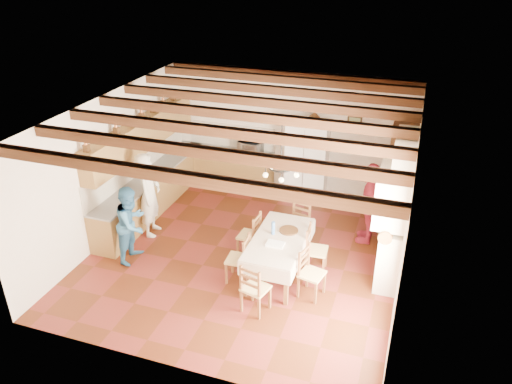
% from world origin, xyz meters
% --- Properties ---
extents(floor, '(6.00, 6.50, 0.02)m').
position_xyz_m(floor, '(0.00, 0.00, -0.01)').
color(floor, '#52220F').
rests_on(floor, ground).
extents(ceiling, '(6.00, 6.50, 0.02)m').
position_xyz_m(ceiling, '(0.00, 0.00, 3.01)').
color(ceiling, white).
rests_on(ceiling, ground).
extents(wall_back, '(6.00, 0.02, 3.00)m').
position_xyz_m(wall_back, '(0.00, 3.26, 1.50)').
color(wall_back, '#F5E4CC').
rests_on(wall_back, ground).
extents(wall_front, '(6.00, 0.02, 3.00)m').
position_xyz_m(wall_front, '(0.00, -3.26, 1.50)').
color(wall_front, '#F5E4CC').
rests_on(wall_front, ground).
extents(wall_left, '(0.02, 6.50, 3.00)m').
position_xyz_m(wall_left, '(-3.01, 0.00, 1.50)').
color(wall_left, '#F5E4CC').
rests_on(wall_left, ground).
extents(wall_right, '(0.02, 6.50, 3.00)m').
position_xyz_m(wall_right, '(3.01, 0.00, 1.50)').
color(wall_right, '#F5E4CC').
rests_on(wall_right, ground).
extents(ceiling_beams, '(6.00, 6.30, 0.16)m').
position_xyz_m(ceiling_beams, '(0.00, 0.00, 2.91)').
color(ceiling_beams, '#341A0E').
rests_on(ceiling_beams, ground).
extents(lower_cabinets_left, '(0.60, 4.30, 0.86)m').
position_xyz_m(lower_cabinets_left, '(-2.70, 1.05, 0.43)').
color(lower_cabinets_left, brown).
rests_on(lower_cabinets_left, ground).
extents(lower_cabinets_back, '(2.30, 0.60, 0.86)m').
position_xyz_m(lower_cabinets_back, '(-1.55, 2.95, 0.43)').
color(lower_cabinets_back, brown).
rests_on(lower_cabinets_back, ground).
extents(countertop_left, '(0.62, 4.30, 0.04)m').
position_xyz_m(countertop_left, '(-2.70, 1.05, 0.88)').
color(countertop_left, slate).
rests_on(countertop_left, lower_cabinets_left).
extents(countertop_back, '(2.34, 0.62, 0.04)m').
position_xyz_m(countertop_back, '(-1.55, 2.95, 0.88)').
color(countertop_back, slate).
rests_on(countertop_back, lower_cabinets_back).
extents(backsplash_left, '(0.03, 4.30, 0.60)m').
position_xyz_m(backsplash_left, '(-2.98, 1.05, 1.20)').
color(backsplash_left, beige).
rests_on(backsplash_left, ground).
extents(backsplash_back, '(2.30, 0.03, 0.60)m').
position_xyz_m(backsplash_back, '(-1.55, 3.23, 1.20)').
color(backsplash_back, beige).
rests_on(backsplash_back, ground).
extents(upper_cabinets, '(0.35, 4.20, 0.70)m').
position_xyz_m(upper_cabinets, '(-2.83, 1.05, 1.85)').
color(upper_cabinets, brown).
rests_on(upper_cabinets, ground).
extents(fireplace, '(0.56, 1.60, 2.80)m').
position_xyz_m(fireplace, '(2.72, 0.20, 1.40)').
color(fireplace, beige).
rests_on(fireplace, ground).
extents(wall_picture, '(0.34, 0.03, 0.42)m').
position_xyz_m(wall_picture, '(1.55, 3.23, 1.85)').
color(wall_picture, '#322514').
rests_on(wall_picture, ground).
extents(refrigerator, '(1.01, 0.85, 1.93)m').
position_xyz_m(refrigerator, '(0.55, 2.84, 0.96)').
color(refrigerator, white).
rests_on(refrigerator, floor).
extents(hutch, '(0.58, 1.31, 2.35)m').
position_xyz_m(hutch, '(2.75, 2.08, 1.18)').
color(hutch, '#38240D').
rests_on(hutch, floor).
extents(dining_table, '(0.95, 1.84, 0.80)m').
position_xyz_m(dining_table, '(0.83, -0.51, 0.72)').
color(dining_table, white).
rests_on(dining_table, floor).
extents(chandelier, '(0.47, 0.47, 0.03)m').
position_xyz_m(chandelier, '(0.83, -0.51, 2.25)').
color(chandelier, black).
rests_on(chandelier, ground).
extents(chair_left_near, '(0.42, 0.44, 0.96)m').
position_xyz_m(chair_left_near, '(0.16, -0.93, 0.48)').
color(chair_left_near, brown).
rests_on(chair_left_near, floor).
extents(chair_left_far, '(0.43, 0.44, 0.96)m').
position_xyz_m(chair_left_far, '(0.08, -0.08, 0.48)').
color(chair_left_far, brown).
rests_on(chair_left_far, floor).
extents(chair_right_near, '(0.48, 0.50, 0.96)m').
position_xyz_m(chair_right_near, '(1.56, -0.94, 0.48)').
color(chair_right_near, brown).
rests_on(chair_right_near, floor).
extents(chair_right_far, '(0.43, 0.44, 0.96)m').
position_xyz_m(chair_right_far, '(1.47, -0.18, 0.48)').
color(chair_right_far, brown).
rests_on(chair_right_far, floor).
extents(chair_end_near, '(0.51, 0.49, 0.96)m').
position_xyz_m(chair_end_near, '(0.74, -1.63, 0.48)').
color(chair_end_near, brown).
rests_on(chair_end_near, floor).
extents(chair_end_far, '(0.50, 0.48, 0.96)m').
position_xyz_m(chair_end_far, '(0.91, 0.58, 0.48)').
color(chair_end_far, brown).
rests_on(chair_end_far, floor).
extents(person_man, '(0.58, 0.76, 1.86)m').
position_xyz_m(person_man, '(-2.19, 0.07, 0.93)').
color(person_man, silver).
rests_on(person_man, floor).
extents(person_woman_blue, '(0.60, 0.77, 1.58)m').
position_xyz_m(person_woman_blue, '(-2.04, -0.91, 0.79)').
color(person_woman_blue, teal).
rests_on(person_woman_blue, floor).
extents(person_woman_red, '(0.44, 1.04, 1.77)m').
position_xyz_m(person_woman_red, '(2.26, 1.26, 0.89)').
color(person_woman_red, '#B3283F').
rests_on(person_woman_red, floor).
extents(microwave, '(0.62, 0.46, 0.32)m').
position_xyz_m(microwave, '(-0.94, 2.95, 1.06)').
color(microwave, silver).
rests_on(microwave, countertop_back).
extents(fridge_vase, '(0.31, 0.31, 0.29)m').
position_xyz_m(fridge_vase, '(0.67, 2.84, 2.07)').
color(fridge_vase, '#38240D').
rests_on(fridge_vase, refrigerator).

